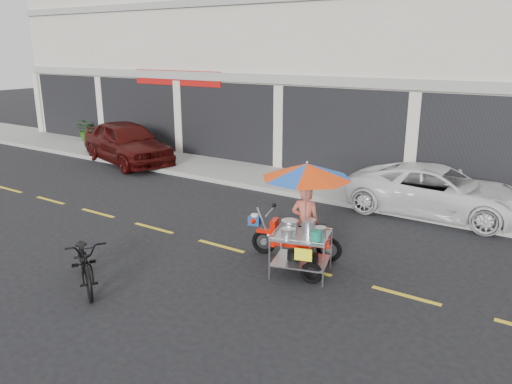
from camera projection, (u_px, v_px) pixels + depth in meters
The scene contains 9 objects.
ground at pixel (303, 268), 9.64m from camera, with size 90.00×90.00×0.00m, color black.
sidewalk at pixel (397, 196), 14.01m from camera, with size 45.00×3.00×0.15m, color gray.
centerline at pixel (303, 268), 9.64m from camera, with size 42.00×0.10×0.01m, color gold.
maroon_sedan at pixel (127, 142), 18.18m from camera, with size 1.83×4.55×1.55m, color #370807.
white_pickup at pixel (438, 191), 12.54m from camera, with size 2.06×4.47×1.24m, color white.
plant_tall at pixel (87, 130), 21.79m from camera, with size 0.88×0.76×0.97m, color #1F4B0E.
plant_short at pixel (112, 135), 20.37m from camera, with size 0.58×0.58×1.03m, color #1F4B0E.
near_bicycle at pixel (85, 261), 8.79m from camera, with size 0.65×1.87×0.98m, color black.
food_vendor_rig at pixel (304, 200), 9.30m from camera, with size 2.48×2.05×2.17m.
Camera 1 is at (4.15, -7.86, 4.11)m, focal length 35.00 mm.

